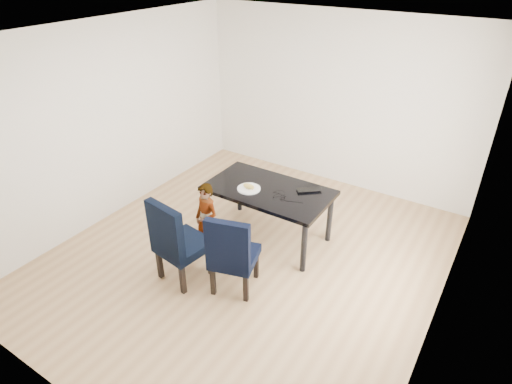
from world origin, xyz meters
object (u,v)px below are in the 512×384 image
Objects in this scene: child at (207,220)px; plate at (249,189)px; chair_left at (183,239)px; laptop at (308,188)px; chair_right at (234,250)px; dining_table at (268,213)px.

child reaches higher than plate.
chair_left reaches higher than child.
child is at bearing 104.02° from chair_left.
chair_left is 1.72m from laptop.
chair_right is 1.03× the size of child.
chair_right is 0.99m from plate.
chair_right reaches higher than child.
laptop reaches higher than dining_table.
chair_left is 1.09× the size of child.
dining_table is 1.57× the size of chair_right.
child is (-0.65, 0.32, -0.01)m from chair_right.
chair_right reaches higher than laptop.
dining_table is 0.86m from child.
chair_left is 0.63m from chair_right.
child reaches higher than laptop.
chair_left is at bearing 19.71° from laptop.
chair_left is (-0.42, -1.20, 0.16)m from dining_table.
laptop is (0.25, 1.30, 0.25)m from chair_right.
chair_left reaches higher than chair_right.
chair_right reaches higher than plate.
chair_left reaches higher than dining_table.
chair_right is 3.29× the size of laptop.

